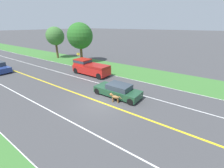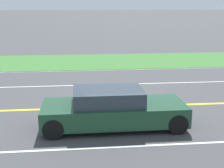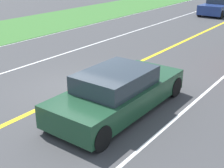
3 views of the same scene
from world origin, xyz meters
name	(u,v)px [view 3 (image 3 of 3)]	position (x,y,z in m)	size (l,w,h in m)	color
ground_plane	(80,90)	(0.00, 0.00, 0.00)	(400.00, 400.00, 0.00)	#424244
centre_divider_line	(80,90)	(0.00, 0.00, 0.00)	(0.18, 160.00, 0.01)	yellow
lane_dash_same_dir	(175,119)	(3.50, 0.00, 0.00)	(0.10, 160.00, 0.01)	white
lane_dash_oncoming	(14,69)	(-3.50, 0.00, 0.00)	(0.10, 160.00, 0.01)	white
ego_car	(119,92)	(1.96, -0.50, 0.60)	(1.83, 4.61, 1.28)	#1E472D
dog	(77,89)	(0.75, -0.94, 0.54)	(0.43, 1.23, 0.86)	olive
oncoming_car	(220,6)	(-1.54, 18.37, 0.67)	(1.88, 4.78, 1.45)	navy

